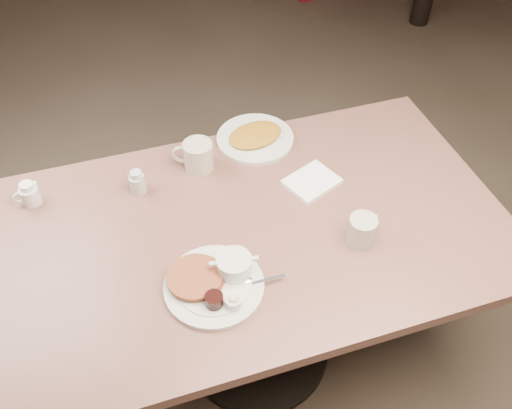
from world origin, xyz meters
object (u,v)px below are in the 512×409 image
object	(u,v)px
main_plate	(215,280)
coffee_mug_near	(363,230)
coffee_mug_far	(197,156)
creamer_right	(137,182)
creamer_left	(29,194)
diner_table	(258,260)
hash_plate	(255,137)

from	to	relation	value
main_plate	coffee_mug_near	size ratio (longest dim) A/B	2.79
coffee_mug_far	creamer_right	size ratio (longest dim) A/B	1.86
main_plate	coffee_mug_near	distance (m)	0.45
coffee_mug_far	creamer_right	xyz separation A→B (m)	(-0.21, -0.05, -0.01)
coffee_mug_near	creamer_left	world-z (taller)	coffee_mug_near
main_plate	creamer_right	xyz separation A→B (m)	(-0.14, 0.43, 0.01)
main_plate	diner_table	bearing A→B (deg)	44.04
main_plate	hash_plate	bearing A→B (deg)	62.30
coffee_mug_near	creamer_right	bearing A→B (deg)	145.40
hash_plate	creamer_left	bearing A→B (deg)	-174.33
diner_table	coffee_mug_far	size ratio (longest dim) A/B	10.10
main_plate	hash_plate	world-z (taller)	main_plate
diner_table	creamer_right	bearing A→B (deg)	140.99
coffee_mug_near	creamer_right	size ratio (longest dim) A/B	1.56
creamer_left	coffee_mug_far	bearing A→B (deg)	0.07
diner_table	creamer_left	distance (m)	0.74
diner_table	coffee_mug_near	bearing A→B (deg)	-28.72
main_plate	creamer_left	distance (m)	0.67
main_plate	hash_plate	size ratio (longest dim) A/B	1.05
coffee_mug_far	creamer_left	distance (m)	0.53
main_plate	coffee_mug_far	xyz separation A→B (m)	(0.07, 0.48, 0.03)
coffee_mug_near	coffee_mug_far	xyz separation A→B (m)	(-0.38, 0.45, 0.00)
creamer_right	coffee_mug_far	bearing A→B (deg)	13.42
coffee_mug_far	diner_table	bearing A→B (deg)	-70.15
coffee_mug_near	main_plate	bearing A→B (deg)	-176.90
diner_table	creamer_right	distance (m)	0.46
diner_table	coffee_mug_near	xyz separation A→B (m)	(0.27, -0.15, 0.22)
main_plate	coffee_mug_far	size ratio (longest dim) A/B	2.35
main_plate	creamer_right	world-z (taller)	creamer_right
main_plate	coffee_mug_near	world-z (taller)	coffee_mug_near
coffee_mug_far	hash_plate	size ratio (longest dim) A/B	0.45
hash_plate	coffee_mug_far	bearing A→B (deg)	-161.58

